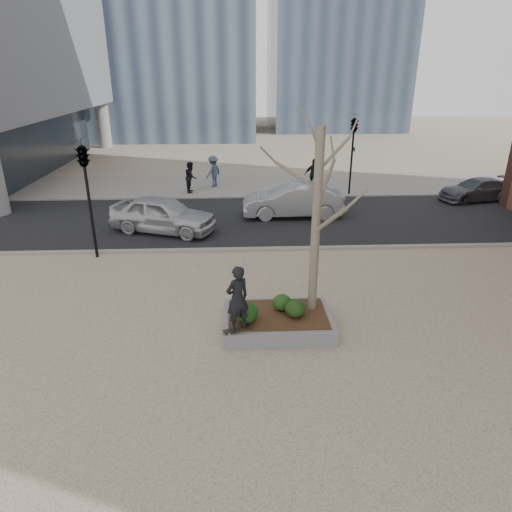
{
  "coord_description": "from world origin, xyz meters",
  "views": [
    {
      "loc": [
        -0.11,
        -11.0,
        6.76
      ],
      "look_at": [
        0.5,
        2.0,
        1.4
      ],
      "focal_mm": 32.0,
      "sensor_mm": 36.0,
      "label": 1
    }
  ],
  "objects_px": {
    "planter": "(277,322)",
    "skateboarder": "(237,299)",
    "police_car": "(163,214)",
    "skateboard": "(238,330)"
  },
  "relations": [
    {
      "from": "planter",
      "to": "skateboarder",
      "type": "bearing_deg",
      "value": -143.63
    },
    {
      "from": "planter",
      "to": "police_car",
      "type": "height_order",
      "value": "police_car"
    },
    {
      "from": "planter",
      "to": "skateboard",
      "type": "bearing_deg",
      "value": -143.63
    },
    {
      "from": "skateboarder",
      "to": "skateboard",
      "type": "bearing_deg",
      "value": 148.31
    },
    {
      "from": "planter",
      "to": "skateboarder",
      "type": "relative_size",
      "value": 1.7
    },
    {
      "from": "skateboard",
      "to": "planter",
      "type": "bearing_deg",
      "value": 18.06
    },
    {
      "from": "skateboard",
      "to": "police_car",
      "type": "bearing_deg",
      "value": 90.86
    },
    {
      "from": "skateboard",
      "to": "police_car",
      "type": "xyz_separation_m",
      "value": [
        -3.21,
        9.23,
        0.33
      ]
    },
    {
      "from": "police_car",
      "to": "skateboard",
      "type": "bearing_deg",
      "value": -141.17
    },
    {
      "from": "planter",
      "to": "skateboarder",
      "type": "distance_m",
      "value": 1.81
    }
  ]
}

